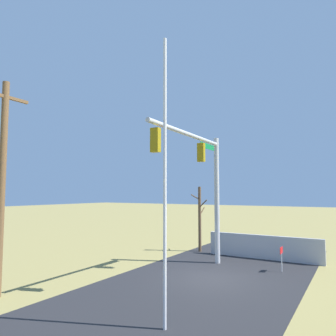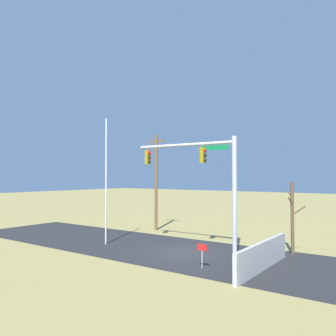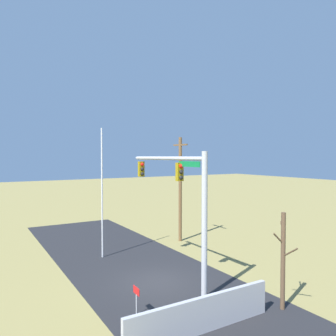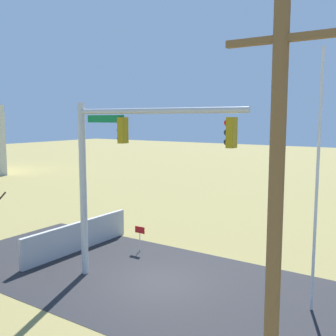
{
  "view_description": "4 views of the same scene",
  "coord_description": "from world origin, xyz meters",
  "px_view_note": "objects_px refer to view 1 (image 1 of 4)",
  "views": [
    {
      "loc": [
        -13.44,
        -5.89,
        3.9
      ],
      "look_at": [
        -1.52,
        1.36,
        5.01
      ],
      "focal_mm": 33.21,
      "sensor_mm": 36.0,
      "label": 1
    },
    {
      "loc": [
        11.51,
        -17.66,
        4.66
      ],
      "look_at": [
        -1.21,
        0.08,
        5.17
      ],
      "focal_mm": 36.67,
      "sensor_mm": 36.0,
      "label": 2
    },
    {
      "loc": [
        15.3,
        -8.53,
        6.77
      ],
      "look_at": [
        -0.38,
        0.91,
        6.11
      ],
      "focal_mm": 35.22,
      "sensor_mm": 36.0,
      "label": 3
    },
    {
      "loc": [
        -8.72,
        12.28,
        6.41
      ],
      "look_at": [
        -1.21,
        1.01,
        4.71
      ],
      "focal_mm": 42.89,
      "sensor_mm": 36.0,
      "label": 4
    }
  ],
  "objects_px": {
    "bare_tree": "(200,218)",
    "signal_mast": "(203,174)",
    "utility_pole": "(2,182)",
    "open_sign": "(281,253)",
    "flagpole": "(165,179)"
  },
  "relations": [
    {
      "from": "utility_pole",
      "to": "signal_mast",
      "type": "bearing_deg",
      "value": -32.5
    },
    {
      "from": "utility_pole",
      "to": "bare_tree",
      "type": "xyz_separation_m",
      "value": [
        12.2,
        -2.57,
        -2.09
      ]
    },
    {
      "from": "flagpole",
      "to": "bare_tree",
      "type": "xyz_separation_m",
      "value": [
        11.28,
        4.25,
        -2.1
      ]
    },
    {
      "from": "signal_mast",
      "to": "utility_pole",
      "type": "relative_size",
      "value": 0.86
    },
    {
      "from": "open_sign",
      "to": "flagpole",
      "type": "bearing_deg",
      "value": 169.7
    },
    {
      "from": "signal_mast",
      "to": "bare_tree",
      "type": "height_order",
      "value": "signal_mast"
    },
    {
      "from": "signal_mast",
      "to": "bare_tree",
      "type": "bearing_deg",
      "value": 27.84
    },
    {
      "from": "bare_tree",
      "to": "signal_mast",
      "type": "bearing_deg",
      "value": -152.16
    },
    {
      "from": "signal_mast",
      "to": "bare_tree",
      "type": "distance_m",
      "value": 5.72
    },
    {
      "from": "flagpole",
      "to": "utility_pole",
      "type": "xyz_separation_m",
      "value": [
        -0.92,
        6.81,
        -0.02
      ]
    },
    {
      "from": "signal_mast",
      "to": "open_sign",
      "type": "bearing_deg",
      "value": -64.43
    },
    {
      "from": "signal_mast",
      "to": "flagpole",
      "type": "bearing_deg",
      "value": -164.5
    },
    {
      "from": "utility_pole",
      "to": "open_sign",
      "type": "height_order",
      "value": "utility_pole"
    },
    {
      "from": "signal_mast",
      "to": "bare_tree",
      "type": "xyz_separation_m",
      "value": [
        4.47,
        2.36,
        -2.68
      ]
    },
    {
      "from": "flagpole",
      "to": "open_sign",
      "type": "distance_m",
      "value": 9.24
    }
  ]
}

